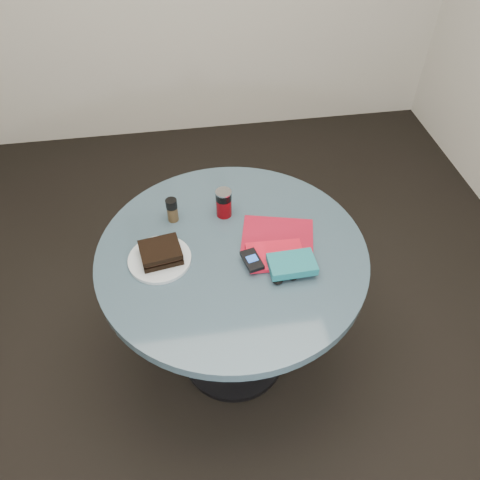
{
  "coord_description": "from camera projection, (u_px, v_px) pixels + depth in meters",
  "views": [
    {
      "loc": [
        -0.15,
        -1.15,
        2.02
      ],
      "look_at": [
        0.03,
        0.0,
        0.8
      ],
      "focal_mm": 35.0,
      "sensor_mm": 36.0,
      "label": 1
    }
  ],
  "objects": [
    {
      "name": "red_book",
      "position": [
        275.0,
        256.0,
        1.68
      ],
      "size": [
        0.21,
        0.14,
        0.02
      ],
      "primitive_type": "cube",
      "rotation": [
        0.0,
        0.0,
        -0.03
      ],
      "color": "red",
      "rests_on": "magazine"
    },
    {
      "name": "table",
      "position": [
        232.0,
        278.0,
        1.83
      ],
      "size": [
        1.0,
        1.0,
        0.75
      ],
      "color": "black",
      "rests_on": "ground"
    },
    {
      "name": "mp3_player",
      "position": [
        252.0,
        260.0,
        1.64
      ],
      "size": [
        0.08,
        0.11,
        0.02
      ],
      "color": "black",
      "rests_on": "red_book"
    },
    {
      "name": "sandwich",
      "position": [
        161.0,
        253.0,
        1.66
      ],
      "size": [
        0.16,
        0.14,
        0.05
      ],
      "color": "black",
      "rests_on": "plate"
    },
    {
      "name": "headphones",
      "position": [
        285.0,
        278.0,
        1.61
      ],
      "size": [
        0.1,
        0.05,
        0.02
      ],
      "color": "black",
      "rests_on": "table"
    },
    {
      "name": "ground",
      "position": [
        234.0,
        355.0,
        2.26
      ],
      "size": [
        4.0,
        4.0,
        0.0
      ],
      "primitive_type": "plane",
      "color": "black",
      "rests_on": "ground"
    },
    {
      "name": "soda_can",
      "position": [
        224.0,
        203.0,
        1.81
      ],
      "size": [
        0.08,
        0.08,
        0.12
      ],
      "color": "#6E050A",
      "rests_on": "table"
    },
    {
      "name": "plate",
      "position": [
        160.0,
        259.0,
        1.68
      ],
      "size": [
        0.27,
        0.27,
        0.01
      ],
      "primitive_type": "cylinder",
      "rotation": [
        0.0,
        0.0,
        0.21
      ],
      "color": "silver",
      "rests_on": "table"
    },
    {
      "name": "magazine",
      "position": [
        278.0,
        236.0,
        1.76
      ],
      "size": [
        0.31,
        0.26,
        0.0
      ],
      "primitive_type": "cube",
      "rotation": [
        0.0,
        0.0,
        -0.25
      ],
      "color": "maroon",
      "rests_on": "table"
    },
    {
      "name": "pepper_grinder",
      "position": [
        172.0,
        210.0,
        1.79
      ],
      "size": [
        0.06,
        0.06,
        0.1
      ],
      "color": "#3F301B",
      "rests_on": "table"
    },
    {
      "name": "novel",
      "position": [
        292.0,
        264.0,
        1.62
      ],
      "size": [
        0.17,
        0.11,
        0.03
      ],
      "primitive_type": "cube",
      "rotation": [
        0.0,
        0.0,
        0.03
      ],
      "color": "#17656E",
      "rests_on": "red_book"
    }
  ]
}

